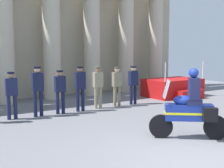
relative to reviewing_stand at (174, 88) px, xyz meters
name	(u,v)px	position (x,y,z in m)	size (l,w,h in m)	color
ground_plane	(197,160)	(-6.03, -6.55, -0.43)	(28.00, 28.00, 0.00)	slate
colonnade_backdrop	(48,30)	(-5.40, 3.23, 2.87)	(17.21, 1.69, 6.09)	#B6AB91
reviewing_stand	(174,88)	(0.00, 0.00, 0.00)	(2.81, 2.27, 1.79)	#B71414
officer_in_row_1	(11,92)	(-8.26, -0.47, 0.53)	(0.40, 0.25, 1.63)	#191E42
officer_in_row_2	(38,87)	(-7.36, -0.56, 0.62)	(0.40, 0.25, 1.78)	#141938
officer_in_row_3	(60,88)	(-6.53, -0.59, 0.52)	(0.40, 0.25, 1.62)	#141938
officer_in_row_4	(80,85)	(-5.69, -0.59, 0.59)	(0.40, 0.25, 1.73)	#141938
officer_in_row_5	(98,84)	(-4.82, -0.49, 0.57)	(0.40, 0.25, 1.69)	gray
officer_in_row_6	(117,83)	(-3.94, -0.57, 0.54)	(0.40, 0.25, 1.65)	#7A7056
officer_in_row_7	(133,82)	(-3.09, -0.59, 0.55)	(0.40, 0.25, 1.66)	#141938
motorcycle_with_rider	(191,109)	(-4.95, -5.43, 0.36)	(1.70, 1.41, 1.90)	black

